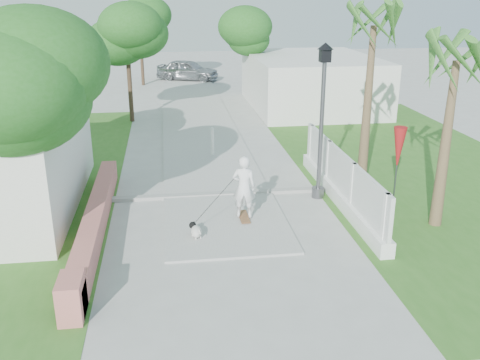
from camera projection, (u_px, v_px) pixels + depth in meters
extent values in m
plane|color=#B7B7B2|center=(249.00, 309.00, 10.24)|extent=(90.00, 90.00, 0.00)
cube|color=#B7B7B2|center=(192.00, 102.00, 28.88)|extent=(3.20, 36.00, 0.06)
cube|color=#999993|center=(218.00, 194.00, 15.82)|extent=(6.50, 0.25, 0.10)
cube|color=#346921|center=(412.00, 165.00, 18.61)|extent=(8.00, 20.00, 0.01)
cube|color=#BE6D61|center=(96.00, 220.00, 13.45)|extent=(0.45, 8.00, 0.60)
cube|color=#BE6D61|center=(71.00, 298.00, 9.87)|extent=(0.45, 0.80, 0.80)
cube|color=white|center=(340.00, 196.00, 15.28)|extent=(0.35, 7.00, 0.40)
cube|color=white|center=(341.00, 171.00, 15.03)|extent=(0.10, 7.00, 1.10)
cube|color=white|center=(385.00, 224.00, 12.11)|extent=(0.14, 0.14, 1.50)
cube|color=white|center=(353.00, 190.00, 14.16)|extent=(0.14, 0.14, 1.50)
cube|color=white|center=(328.00, 165.00, 16.21)|extent=(0.14, 0.14, 1.50)
cube|color=white|center=(311.00, 147.00, 18.08)|extent=(0.14, 0.14, 1.50)
cube|color=silver|center=(311.00, 82.00, 27.37)|extent=(6.00, 8.00, 2.60)
cylinder|color=#59595E|center=(318.00, 192.00, 15.70)|extent=(0.36, 0.36, 0.30)
cylinder|color=#59595E|center=(321.00, 131.00, 15.08)|extent=(0.12, 0.12, 4.00)
cube|color=black|center=(325.00, 55.00, 14.37)|extent=(0.28, 0.28, 0.35)
cone|color=black|center=(326.00, 46.00, 14.28)|extent=(0.44, 0.44, 0.18)
cylinder|color=white|center=(212.00, 143.00, 19.43)|extent=(0.12, 0.12, 1.00)
sphere|color=white|center=(212.00, 129.00, 19.25)|extent=(0.14, 0.14, 0.14)
cylinder|color=#59595E|center=(396.00, 173.00, 14.73)|extent=(0.04, 0.04, 2.00)
cone|color=#A4171A|center=(399.00, 149.00, 14.49)|extent=(0.36, 0.36, 1.20)
cylinder|color=#4C3826|center=(28.00, 174.00, 11.81)|extent=(0.20, 0.20, 3.85)
ellipsoid|color=#215D1A|center=(18.00, 100.00, 11.25)|extent=(3.60, 3.60, 2.70)
ellipsoid|color=#215D1A|center=(23.00, 85.00, 10.97)|extent=(3.06, 3.06, 2.30)
ellipsoid|color=#215D1A|center=(5.00, 65.00, 11.18)|extent=(2.70, 2.70, 2.02)
cylinder|color=#4C3826|center=(36.00, 124.00, 16.87)|extent=(0.20, 0.20, 3.50)
ellipsoid|color=#215D1A|center=(30.00, 77.00, 16.36)|extent=(3.20, 3.20, 2.40)
ellipsoid|color=#215D1A|center=(34.00, 66.00, 16.08)|extent=(2.72, 2.72, 2.05)
ellipsoid|color=#215D1A|center=(22.00, 53.00, 16.28)|extent=(2.40, 2.40, 1.79)
cylinder|color=#4C3826|center=(129.00, 80.00, 24.12)|extent=(0.20, 0.20, 3.85)
ellipsoid|color=#215D1A|center=(127.00, 42.00, 23.57)|extent=(3.40, 3.40, 2.55)
ellipsoid|color=#215D1A|center=(131.00, 34.00, 23.29)|extent=(2.89, 2.89, 2.18)
ellipsoid|color=#215D1A|center=(121.00, 25.00, 23.49)|extent=(2.55, 2.55, 1.90)
cylinder|color=#4C3826|center=(251.00, 69.00, 28.72)|extent=(0.20, 0.20, 3.50)
ellipsoid|color=#215D1A|center=(251.00, 40.00, 28.21)|extent=(3.00, 3.00, 2.25)
ellipsoid|color=#215D1A|center=(256.00, 33.00, 27.93)|extent=(2.55, 2.55, 1.92)
ellipsoid|color=#215D1A|center=(247.00, 26.00, 28.14)|extent=(2.25, 2.25, 1.68)
cylinder|color=#4C3826|center=(142.00, 54.00, 33.48)|extent=(0.20, 0.20, 3.85)
ellipsoid|color=#215D1A|center=(140.00, 27.00, 32.92)|extent=(3.20, 3.20, 2.40)
ellipsoid|color=#215D1A|center=(143.00, 21.00, 32.64)|extent=(2.72, 2.72, 2.05)
ellipsoid|color=#215D1A|center=(136.00, 15.00, 32.84)|extent=(2.40, 2.40, 1.79)
cone|color=brown|center=(367.00, 108.00, 16.09)|extent=(0.32, 0.32, 4.80)
cone|color=brown|center=(445.00, 147.00, 13.22)|extent=(0.32, 0.32, 4.20)
cube|color=brown|center=(244.00, 217.00, 14.16)|extent=(0.43, 0.90, 0.02)
imported|color=white|center=(244.00, 187.00, 13.88)|extent=(0.68, 0.52, 1.66)
cylinder|color=gray|center=(243.00, 224.00, 13.88)|extent=(0.03, 0.06, 0.06)
cylinder|color=gray|center=(248.00, 223.00, 13.90)|extent=(0.03, 0.06, 0.06)
cylinder|color=gray|center=(239.00, 214.00, 14.46)|extent=(0.03, 0.06, 0.06)
cylinder|color=gray|center=(245.00, 214.00, 14.48)|extent=(0.03, 0.06, 0.06)
ellipsoid|color=silver|center=(196.00, 232.00, 13.02)|extent=(0.41, 0.51, 0.28)
sphere|color=black|center=(193.00, 225.00, 13.16)|extent=(0.18, 0.18, 0.18)
sphere|color=silver|center=(191.00, 225.00, 13.24)|extent=(0.08, 0.08, 0.08)
cone|color=black|center=(191.00, 223.00, 13.12)|extent=(0.05, 0.05, 0.06)
cone|color=black|center=(194.00, 222.00, 13.15)|extent=(0.05, 0.05, 0.06)
cylinder|color=silver|center=(192.00, 236.00, 13.13)|extent=(0.04, 0.04, 0.13)
cylinder|color=silver|center=(197.00, 235.00, 13.18)|extent=(0.04, 0.04, 0.13)
cylinder|color=silver|center=(196.00, 239.00, 12.95)|extent=(0.04, 0.04, 0.13)
cylinder|color=silver|center=(201.00, 238.00, 13.01)|extent=(0.04, 0.04, 0.13)
cylinder|color=silver|center=(200.00, 232.00, 12.82)|extent=(0.06, 0.11, 0.11)
imported|color=#9A9BA1|center=(188.00, 70.00, 35.53)|extent=(4.40, 3.04, 1.39)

